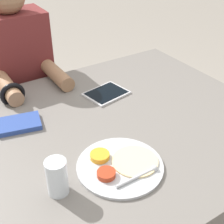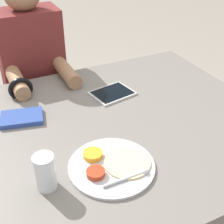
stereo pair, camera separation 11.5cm
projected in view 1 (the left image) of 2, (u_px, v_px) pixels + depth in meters
name	position (u px, v px, depth m)	size (l,w,h in m)	color
dining_table	(115.00, 186.00, 1.43)	(1.25, 1.05, 0.71)	slate
thali_tray	(120.00, 165.00, 1.02)	(0.29, 0.29, 0.03)	#B7BABF
red_notebook	(19.00, 124.00, 1.21)	(0.19, 0.15, 0.02)	silver
tablet_device	(106.00, 93.00, 1.42)	(0.20, 0.17, 0.01)	#B7B7BC
person_diner	(24.00, 96.00, 1.71)	(0.34, 0.46, 1.18)	black
drinking_glass	(57.00, 177.00, 0.91)	(0.06, 0.06, 0.12)	silver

